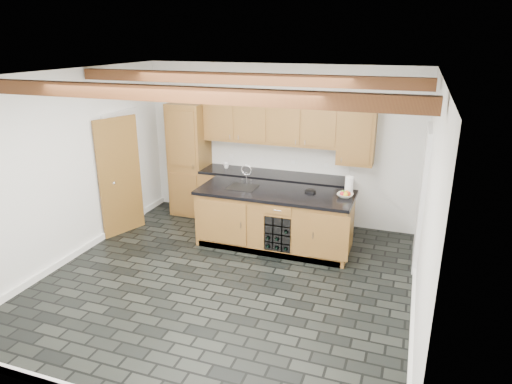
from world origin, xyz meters
TOP-DOWN VIEW (x-y plane):
  - ground at (0.00, 0.00)m, footprint 5.00×5.00m
  - room_shell at (-0.09, 0.53)m, footprint 5.01×5.00m
  - back_cabinetry at (-0.38, 2.24)m, footprint 3.65×0.62m
  - island at (0.31, 1.28)m, footprint 2.48×0.96m
  - faucet at (-0.25, 1.33)m, footprint 0.45×0.40m
  - kitchen_scale at (0.83, 1.42)m, footprint 0.17×0.13m
  - fruit_bowl at (1.38, 1.37)m, footprint 0.25×0.25m
  - fruit_cluster at (1.38, 1.37)m, footprint 0.16×0.17m
  - paper_towel at (1.40, 1.57)m, footprint 0.13×0.13m
  - mug at (-0.94, 2.26)m, footprint 0.15×0.15m

SIDE VIEW (x-z plane):
  - ground at x=0.00m, z-range 0.00..0.00m
  - island at x=0.31m, z-range 0.00..0.93m
  - kitchen_scale at x=0.83m, z-range 0.93..0.98m
  - fruit_bowl at x=1.38m, z-range 0.93..0.99m
  - faucet at x=-0.25m, z-range 0.79..1.14m
  - back_cabinetry at x=-0.38m, z-range -0.12..2.08m
  - mug at x=-0.94m, z-range 0.93..1.04m
  - fruit_cluster at x=1.38m, z-range 0.96..1.03m
  - paper_towel at x=1.40m, z-range 0.93..1.20m
  - room_shell at x=-0.09m, z-range -0.97..4.03m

